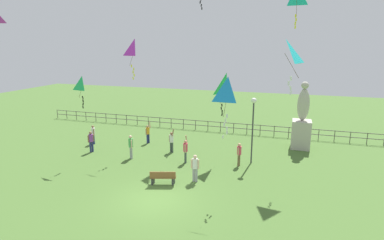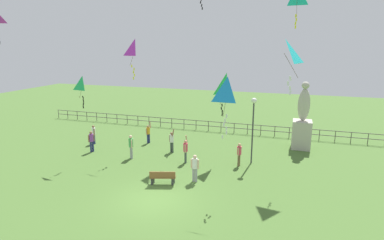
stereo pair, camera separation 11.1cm
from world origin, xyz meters
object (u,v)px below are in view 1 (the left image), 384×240
kite_2 (285,55)px  person_5 (239,153)px  park_bench (163,177)px  kite_4 (83,85)px  lamppost (253,116)px  person_7 (131,145)px  person_6 (171,141)px  kite_8 (228,93)px  kite_1 (135,50)px  person_4 (195,166)px  kite_6 (226,85)px  statue_monument (302,125)px  person_1 (185,149)px  person_3 (91,140)px  person_0 (148,133)px  person_2 (93,133)px

kite_2 → person_5: bearing=118.0°
park_bench → kite_4: kite_4 is taller
lamppost → person_7: size_ratio=2.65×
person_6 → kite_8: kite_8 is taller
kite_1 → kite_4: size_ratio=1.30×
person_4 → kite_6: (0.93, 4.07, 4.34)m
statue_monument → person_6: size_ratio=2.82×
kite_4 → kite_1: bearing=51.0°
person_1 → person_5: bearing=9.0°
person_3 → person_6: (5.84, 1.74, 0.01)m
kite_2 → kite_8: bearing=163.6°
person_3 → person_7: 3.56m
person_4 → kite_8: kite_8 is taller
person_0 → park_bench: bearing=-58.6°
person_0 → kite_8: bearing=-41.0°
person_4 → lamppost: bearing=55.2°
statue_monument → person_0: statue_monument is taller
park_bench → kite_1: kite_1 is taller
park_bench → kite_4: bearing=161.6°
person_0 → person_2: person_0 is taller
person_4 → kite_1: 9.80m
person_4 → kite_2: bearing=-19.7°
person_5 → kite_8: bearing=-90.9°
statue_monument → kite_4: kite_4 is taller
park_bench → person_2: (-8.44, 5.44, 0.43)m
statue_monument → kite_8: 10.87m
lamppost → kite_1: 9.66m
park_bench → kite_6: size_ratio=0.53×
person_2 → person_5: 12.21m
person_3 → statue_monument: bearing=21.0°
kite_6 → kite_4: bearing=-162.9°
person_0 → person_4: bearing=-45.4°
kite_1 → park_bench: bearing=-51.2°
statue_monument → park_bench: (-7.72, -9.47, -1.39)m
park_bench → person_1: 3.75m
statue_monument → person_0: bearing=-168.3°
lamppost → person_6: size_ratio=2.44×
person_4 → person_7: 5.98m
statue_monument → person_1: size_ratio=2.74×
park_bench → kite_2: size_ratio=0.65×
kite_6 → kite_8: 5.08m
kite_1 → person_4: bearing=-36.0°
person_6 → kite_6: (4.14, -0.35, 4.37)m
person_3 → person_0: bearing=46.5°
person_0 → kite_8: (7.92, -6.88, 4.66)m
kite_1 → kite_2: 12.13m
person_6 → kite_1: bearing=-176.3°
person_7 → person_1: bearing=5.5°
person_4 → kite_4: size_ratio=0.78×
person_5 → person_6: (-5.29, 1.13, 0.03)m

